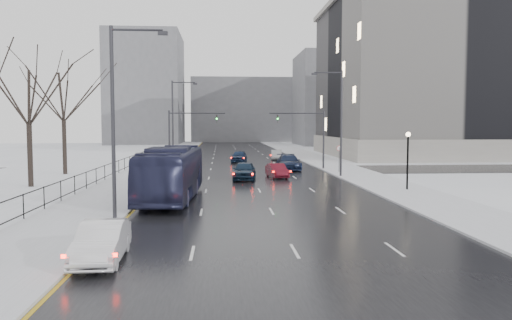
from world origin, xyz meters
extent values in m
cube|color=black|center=(0.00, 60.00, 0.02)|extent=(16.00, 150.00, 0.04)
cube|color=black|center=(0.00, 48.00, 0.02)|extent=(130.00, 10.00, 0.04)
cube|color=silver|center=(-10.50, 60.00, 0.08)|extent=(5.00, 150.00, 0.16)
cube|color=silver|center=(10.50, 60.00, 0.08)|extent=(5.00, 150.00, 0.16)
cube|color=white|center=(-20.00, 60.00, 0.06)|extent=(14.00, 150.00, 0.12)
cube|color=black|center=(-13.00, 30.00, 1.41)|extent=(0.04, 70.00, 0.05)
cube|color=black|center=(-13.00, 30.00, 0.41)|extent=(0.04, 70.00, 0.05)
cylinder|color=black|center=(-13.00, 30.00, 0.81)|extent=(0.06, 0.06, 1.30)
cylinder|color=#2D2D33|center=(8.40, 40.00, 5.00)|extent=(0.20, 0.20, 10.00)
cylinder|color=#2D2D33|center=(7.10, 40.00, 9.80)|extent=(2.60, 0.12, 0.12)
cube|color=#2D2D33|center=(5.80, 40.00, 9.65)|extent=(0.50, 0.25, 0.18)
cylinder|color=#2D2D33|center=(-8.40, 20.00, 5.00)|extent=(0.20, 0.20, 10.00)
cylinder|color=#2D2D33|center=(-7.10, 20.00, 9.80)|extent=(2.60, 0.12, 0.12)
cube|color=#2D2D33|center=(-5.80, 20.00, 9.65)|extent=(0.50, 0.25, 0.18)
cylinder|color=#2D2D33|center=(-8.40, 52.00, 5.00)|extent=(0.20, 0.20, 10.00)
cylinder|color=#2D2D33|center=(-7.10, 52.00, 9.80)|extent=(2.60, 0.12, 0.12)
cube|color=#2D2D33|center=(-5.80, 52.00, 9.65)|extent=(0.50, 0.25, 0.18)
cylinder|color=black|center=(11.00, 30.00, 2.16)|extent=(0.14, 0.14, 4.00)
sphere|color=#FFE5B2|center=(11.00, 30.00, 4.26)|extent=(0.36, 0.36, 0.36)
cylinder|color=#2D2D33|center=(8.40, 48.00, 3.25)|extent=(0.20, 0.20, 6.50)
cylinder|color=#2D2D33|center=(5.40, 48.00, 6.20)|extent=(6.00, 0.12, 0.12)
imported|color=#2D2D33|center=(3.30, 48.00, 5.60)|extent=(0.15, 0.18, 0.90)
sphere|color=#19FF33|center=(3.30, 47.85, 5.60)|extent=(0.16, 0.16, 0.16)
cylinder|color=#2D2D33|center=(-8.40, 48.00, 3.25)|extent=(0.20, 0.20, 6.50)
cylinder|color=#2D2D33|center=(-5.40, 48.00, 6.20)|extent=(6.00, 0.12, 0.12)
imported|color=#2D2D33|center=(-3.30, 48.00, 5.60)|extent=(0.15, 0.18, 0.90)
sphere|color=#19FF33|center=(-3.30, 47.85, 5.60)|extent=(0.16, 0.16, 0.16)
cylinder|color=#2D2D33|center=(9.20, 44.00, 1.41)|extent=(0.06, 0.06, 2.50)
cylinder|color=white|center=(9.20, 44.00, 2.56)|extent=(0.60, 0.03, 0.60)
torus|color=#B20C0C|center=(9.20, 44.00, 2.56)|extent=(0.58, 0.06, 0.58)
cube|color=gray|center=(35.00, 72.00, 12.00)|extent=(40.00, 30.00, 24.00)
cube|color=gray|center=(35.00, 72.00, 24.40)|extent=(41.00, 31.00, 0.80)
cube|color=gray|center=(35.00, 72.00, 1.50)|extent=(40.60, 30.60, 3.00)
cube|color=slate|center=(28.00, 115.00, 11.00)|extent=(24.00, 20.00, 22.00)
cube|color=slate|center=(-22.00, 125.00, 14.00)|extent=(18.00, 22.00, 28.00)
cube|color=slate|center=(4.00, 140.00, 9.00)|extent=(30.00, 18.00, 18.00)
imported|color=white|center=(-7.20, 12.03, 0.76)|extent=(1.71, 4.44, 1.44)
imported|color=#232545|center=(-6.13, 27.07, 1.79)|extent=(3.54, 12.68, 3.50)
imported|color=#132439|center=(-0.78, 38.30, 0.86)|extent=(2.42, 5.01, 1.65)
imported|color=#5B0F1C|center=(2.32, 39.78, 0.70)|extent=(1.94, 4.17, 1.32)
imported|color=#131D39|center=(4.50, 47.66, 0.87)|extent=(2.37, 5.73, 1.66)
imported|color=#172745|center=(-0.50, 58.82, 0.82)|extent=(2.44, 4.80, 1.56)
imported|color=#97989B|center=(4.91, 63.26, 0.72)|extent=(1.89, 4.28, 1.37)
camera|label=1|loc=(-2.88, -6.10, 5.01)|focal=35.00mm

